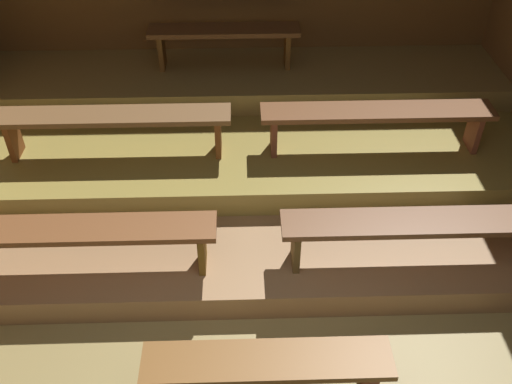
{
  "coord_description": "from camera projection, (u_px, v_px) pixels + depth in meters",
  "views": [
    {
      "loc": [
        -0.04,
        -1.53,
        3.5
      ],
      "look_at": [
        0.07,
        2.05,
        0.55
      ],
      "focal_mm": 39.78,
      "sensor_mm": 36.0,
      "label": 1
    }
  ],
  "objects": [
    {
      "name": "ground",
      "position": [
        248.0,
        230.0,
        5.14
      ],
      "size": [
        6.23,
        5.24,
        0.08
      ],
      "primitive_type": "cube",
      "color": "olive"
    },
    {
      "name": "platform_lower",
      "position": [
        246.0,
        177.0,
        5.5
      ],
      "size": [
        5.43,
        3.25,
        0.23
      ],
      "primitive_type": "cube",
      "color": "#9C734B",
      "rests_on": "ground"
    },
    {
      "name": "platform_middle",
      "position": [
        245.0,
        130.0,
        5.71
      ],
      "size": [
        5.43,
        2.32,
        0.23
      ],
      "primitive_type": "cube",
      "color": "olive",
      "rests_on": "platform_lower"
    },
    {
      "name": "platform_upper",
      "position": [
        244.0,
        80.0,
        6.05
      ],
      "size": [
        5.43,
        1.07,
        0.23
      ],
      "primitive_type": "cube",
      "color": "#9B8248",
      "rests_on": "platform_middle"
    },
    {
      "name": "bench_floor_center",
      "position": [
        267.0,
        366.0,
        3.61
      ],
      "size": [
        1.59,
        0.31,
        0.42
      ],
      "color": "brown",
      "rests_on": "ground"
    },
    {
      "name": "bench_lower_left",
      "position": [
        71.0,
        234.0,
        4.2
      ],
      "size": [
        2.16,
        0.31,
        0.42
      ],
      "color": "brown",
      "rests_on": "platform_lower"
    },
    {
      "name": "bench_lower_right",
      "position": [
        424.0,
        227.0,
        4.27
      ],
      "size": [
        2.16,
        0.31,
        0.42
      ],
      "color": "brown",
      "rests_on": "platform_lower"
    },
    {
      "name": "bench_middle_left",
      "position": [
        113.0,
        121.0,
        4.99
      ],
      "size": [
        2.07,
        0.31,
        0.42
      ],
      "color": "brown",
      "rests_on": "platform_middle"
    },
    {
      "name": "bench_middle_right",
      "position": [
        377.0,
        116.0,
        5.04
      ],
      "size": [
        2.07,
        0.31,
        0.42
      ],
      "color": "brown",
      "rests_on": "platform_middle"
    },
    {
      "name": "bench_upper_center",
      "position": [
        224.0,
        36.0,
        5.84
      ],
      "size": [
        1.55,
        0.31,
        0.42
      ],
      "color": "brown",
      "rests_on": "platform_upper"
    }
  ]
}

